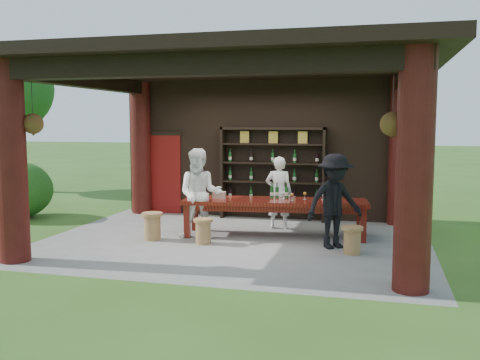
% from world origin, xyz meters
% --- Properties ---
extents(ground, '(90.00, 90.00, 0.00)m').
position_xyz_m(ground, '(0.00, 0.00, 0.00)').
color(ground, '#2D5119').
rests_on(ground, ground).
extents(pavilion, '(7.50, 6.00, 3.60)m').
position_xyz_m(pavilion, '(-0.01, 0.43, 2.13)').
color(pavilion, slate).
rests_on(pavilion, ground).
extents(wine_shelf, '(2.48, 0.38, 2.19)m').
position_xyz_m(wine_shelf, '(0.26, 2.45, 1.10)').
color(wine_shelf, black).
rests_on(wine_shelf, ground).
extents(tasting_table, '(3.78, 1.40, 0.75)m').
position_xyz_m(tasting_table, '(0.67, 0.60, 0.64)').
color(tasting_table, '#59110C').
rests_on(tasting_table, ground).
extents(stool_near_left, '(0.37, 0.37, 0.48)m').
position_xyz_m(stool_near_left, '(-0.51, -0.41, 0.25)').
color(stool_near_left, olive).
rests_on(stool_near_left, ground).
extents(stool_near_right, '(0.37, 0.37, 0.49)m').
position_xyz_m(stool_near_right, '(2.27, -0.52, 0.26)').
color(stool_near_right, olive).
rests_on(stool_near_right, ground).
extents(stool_far_left, '(0.41, 0.41, 0.54)m').
position_xyz_m(stool_far_left, '(-1.59, -0.33, 0.29)').
color(stool_far_left, olive).
rests_on(stool_far_left, ground).
extents(host, '(0.61, 0.43, 1.57)m').
position_xyz_m(host, '(0.61, 1.41, 0.79)').
color(host, white).
rests_on(host, ground).
extents(guest_woman, '(1.00, 0.85, 1.79)m').
position_xyz_m(guest_woman, '(-0.71, -0.01, 0.90)').
color(guest_woman, white).
rests_on(guest_woman, ground).
extents(guest_man, '(1.29, 1.19, 1.74)m').
position_xyz_m(guest_man, '(1.92, -0.13, 0.87)').
color(guest_man, black).
rests_on(guest_man, ground).
extents(table_bottles, '(0.37, 0.15, 0.31)m').
position_xyz_m(table_bottles, '(0.69, 0.90, 0.90)').
color(table_bottles, '#194C1E').
rests_on(table_bottles, tasting_table).
extents(table_glasses, '(1.05, 0.29, 0.15)m').
position_xyz_m(table_glasses, '(1.30, 0.74, 0.82)').
color(table_glasses, silver).
rests_on(table_glasses, tasting_table).
extents(napkin_basket, '(0.28, 0.21, 0.14)m').
position_xyz_m(napkin_basket, '(-0.46, 0.48, 0.82)').
color(napkin_basket, '#BF6672').
rests_on(napkin_basket, tasting_table).
extents(shrubs, '(21.76, 8.52, 1.36)m').
position_xyz_m(shrubs, '(3.37, 1.08, 0.55)').
color(shrubs, '#194C14').
rests_on(shrubs, ground).
extents(trees, '(22.66, 10.25, 4.80)m').
position_xyz_m(trees, '(3.80, 2.23, 3.37)').
color(trees, '#3F2819').
rests_on(trees, ground).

